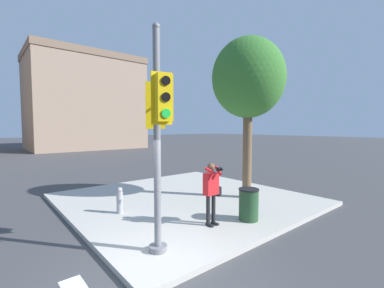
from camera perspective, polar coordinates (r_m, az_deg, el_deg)
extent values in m
plane|color=#424244|center=(5.39, -8.84, -27.16)|extent=(160.00, 160.00, 0.00)
cube|color=#BCB7AD|center=(9.88, -1.60, -12.15)|extent=(8.00, 8.00, 0.13)
cylinder|color=slate|center=(5.95, -7.56, -21.95)|extent=(0.39, 0.39, 0.12)
cylinder|color=slate|center=(5.37, -7.77, 0.89)|extent=(0.15, 0.15, 4.51)
sphere|color=slate|center=(5.74, -7.99, 24.42)|extent=(0.16, 0.16, 0.16)
cylinder|color=slate|center=(5.59, -8.04, 8.58)|extent=(0.16, 0.25, 0.05)
cube|color=#E5B70C|center=(5.83, -8.27, 8.37)|extent=(0.38, 0.35, 0.90)
cube|color=#E5B70C|center=(5.70, -8.15, 8.48)|extent=(0.39, 0.21, 1.02)
cylinder|color=black|center=(6.00, -8.42, 11.13)|extent=(0.17, 0.10, 0.17)
cylinder|color=black|center=(5.96, -8.39, 8.27)|extent=(0.17, 0.10, 0.17)
cylinder|color=green|center=(5.95, -8.36, 5.38)|extent=(0.17, 0.10, 0.17)
cylinder|color=slate|center=(5.20, -7.19, 9.89)|extent=(0.11, 0.26, 0.05)
cube|color=#E5B70C|center=(4.97, -6.31, 10.18)|extent=(0.35, 0.31, 0.90)
cube|color=#E5B70C|center=(5.10, -6.79, 10.02)|extent=(0.41, 0.13, 1.02)
cylinder|color=black|center=(4.89, -5.81, 13.85)|extent=(0.17, 0.07, 0.17)
cylinder|color=black|center=(4.85, -5.79, 10.36)|extent=(0.17, 0.07, 0.17)
cylinder|color=green|center=(4.82, -5.77, 6.81)|extent=(0.17, 0.07, 0.17)
cube|color=black|center=(7.20, 3.93, -17.56)|extent=(0.09, 0.24, 0.05)
cube|color=black|center=(7.33, 5.12, -17.17)|extent=(0.09, 0.24, 0.05)
cylinder|color=black|center=(7.11, 3.60, -14.51)|extent=(0.11, 0.11, 0.83)
cylinder|color=black|center=(7.24, 4.79, -14.17)|extent=(0.11, 0.11, 0.83)
cube|color=red|center=(6.98, 4.23, -8.83)|extent=(0.40, 0.22, 0.59)
sphere|color=brown|center=(6.90, 4.25, -5.10)|extent=(0.21, 0.21, 0.21)
cube|color=black|center=(6.69, 6.10, -5.57)|extent=(0.12, 0.10, 0.09)
cylinder|color=black|center=(6.64, 6.53, -5.64)|extent=(0.06, 0.08, 0.06)
cylinder|color=red|center=(6.72, 4.24, -6.14)|extent=(0.23, 0.35, 0.23)
cylinder|color=red|center=(6.91, 5.87, -5.88)|extent=(0.23, 0.35, 0.23)
cube|color=black|center=(7.25, 5.74, -10.35)|extent=(0.10, 0.20, 0.26)
cylinder|color=brown|center=(9.80, 12.17, -1.50)|extent=(0.33, 0.33, 3.52)
ellipsoid|color=#38752D|center=(9.93, 12.39, 14.17)|extent=(2.67, 2.67, 2.93)
cylinder|color=#99999E|center=(8.37, -15.76, -12.39)|extent=(0.19, 0.19, 0.67)
sphere|color=#99999E|center=(8.27, -15.81, -9.78)|extent=(0.17, 0.17, 0.17)
cylinder|color=#99999E|center=(8.24, -15.41, -12.11)|extent=(0.09, 0.06, 0.09)
cylinder|color=#234728|center=(7.65, 12.47, -13.12)|extent=(0.55, 0.55, 0.86)
cylinder|color=black|center=(7.53, 12.52, -9.83)|extent=(0.57, 0.57, 0.04)
cube|color=gray|center=(37.25, -22.66, 7.79)|extent=(13.32, 9.67, 11.20)
cube|color=#7A604C|center=(38.18, -22.90, 16.80)|extent=(13.52, 9.87, 0.80)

